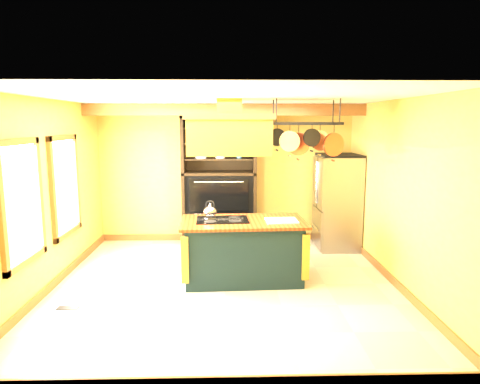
{
  "coord_description": "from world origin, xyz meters",
  "views": [
    {
      "loc": [
        0.06,
        -6.0,
        2.36
      ],
      "look_at": [
        0.23,
        0.3,
        1.34
      ],
      "focal_mm": 32.0,
      "sensor_mm": 36.0,
      "label": 1
    }
  ],
  "objects_px": {
    "hutch": "(219,196)",
    "pot_rack": "(306,132)",
    "range_hood": "(229,132)",
    "refrigerator": "(337,204)",
    "kitchen_island": "(243,250)"
  },
  "relations": [
    {
      "from": "hutch",
      "to": "pot_rack",
      "type": "bearing_deg",
      "value": -56.76
    },
    {
      "from": "range_hood",
      "to": "pot_rack",
      "type": "distance_m",
      "value": 1.11
    },
    {
      "from": "refrigerator",
      "to": "range_hood",
      "type": "bearing_deg",
      "value": -140.6
    },
    {
      "from": "pot_rack",
      "to": "hutch",
      "type": "xyz_separation_m",
      "value": [
        -1.31,
        2.0,
        -1.28
      ]
    },
    {
      "from": "range_hood",
      "to": "hutch",
      "type": "height_order",
      "value": "range_hood"
    },
    {
      "from": "kitchen_island",
      "to": "pot_rack",
      "type": "xyz_separation_m",
      "value": [
        0.92,
        -0.0,
        1.76
      ]
    },
    {
      "from": "pot_rack",
      "to": "refrigerator",
      "type": "bearing_deg",
      "value": 61.19
    },
    {
      "from": "range_hood",
      "to": "refrigerator",
      "type": "distance_m",
      "value": 2.97
    },
    {
      "from": "refrigerator",
      "to": "hutch",
      "type": "height_order",
      "value": "hutch"
    },
    {
      "from": "range_hood",
      "to": "kitchen_island",
      "type": "bearing_deg",
      "value": 0.19
    },
    {
      "from": "kitchen_island",
      "to": "pot_rack",
      "type": "bearing_deg",
      "value": -2.75
    },
    {
      "from": "kitchen_island",
      "to": "hutch",
      "type": "bearing_deg",
      "value": 98.44
    },
    {
      "from": "range_hood",
      "to": "hutch",
      "type": "distance_m",
      "value": 2.38
    },
    {
      "from": "range_hood",
      "to": "hutch",
      "type": "bearing_deg",
      "value": 95.59
    },
    {
      "from": "pot_rack",
      "to": "refrigerator",
      "type": "distance_m",
      "value": 2.35
    }
  ]
}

